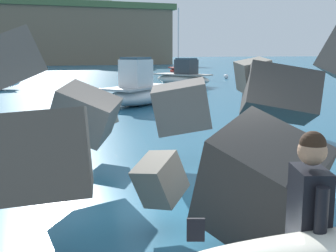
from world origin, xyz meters
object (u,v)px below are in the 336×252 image
object	(u,v)px
mooring_buoy_middle	(100,92)
boat_near_left	(183,77)
surfer_with_board	(317,235)
boat_far_left	(179,70)
boat_near_right	(139,90)
mooring_buoy_inner	(226,77)

from	to	relation	value
mooring_buoy_middle	boat_near_left	bearing A→B (deg)	35.68
surfer_with_board	boat_far_left	size ratio (longest dim) A/B	0.28
boat_near_right	boat_far_left	size ratio (longest dim) A/B	0.63
surfer_with_board	boat_near_left	size ratio (longest dim) A/B	0.40
boat_near_left	mooring_buoy_middle	distance (m)	9.21
boat_far_left	mooring_buoy_inner	size ratio (longest dim) A/B	16.76
boat_near_left	mooring_buoy_middle	size ratio (longest dim) A/B	11.89
boat_near_right	mooring_buoy_middle	xyz separation A→B (m)	(-0.95, 5.27, -0.50)
mooring_buoy_inner	mooring_buoy_middle	world-z (taller)	same
surfer_with_board	boat_near_left	xyz separation A→B (m)	(10.13, 28.05, -0.61)
boat_far_left	mooring_buoy_inner	distance (m)	8.25
boat_near_left	boat_near_right	xyz separation A→B (m)	(-6.53, -10.64, 0.05)
boat_near_left	boat_near_right	size ratio (longest dim) A/B	1.12
mooring_buoy_inner	boat_near_left	bearing A→B (deg)	-138.57
boat_near_right	mooring_buoy_middle	bearing A→B (deg)	100.17
surfer_with_board	mooring_buoy_inner	xyz separation A→B (m)	(17.05, 34.15, -1.06)
mooring_buoy_middle	boat_near_right	bearing A→B (deg)	-79.83
mooring_buoy_inner	boat_near_right	bearing A→B (deg)	-128.77
surfer_with_board	boat_near_right	distance (m)	17.79
boat_far_left	mooring_buoy_middle	distance (m)	23.23
boat_far_left	mooring_buoy_inner	xyz separation A→B (m)	(1.80, -8.04, -0.28)
boat_near_right	boat_far_left	xyz separation A→B (m)	(11.65, 24.79, -0.22)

